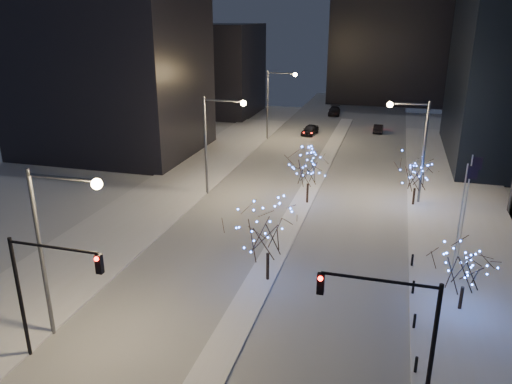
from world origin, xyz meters
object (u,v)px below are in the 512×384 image
(street_lamp_w_mid, at_px, (215,133))
(traffic_signal_west, at_px, (42,282))
(street_lamp_w_far, at_px, (275,96))
(street_lamp_east, at_px, (415,138))
(street_lamp_w_near, at_px, (54,233))
(holiday_tree_median_near, at_px, (268,229))
(traffic_signal_east, at_px, (398,325))
(car_far, at_px, (334,111))
(holiday_tree_plaza_near, at_px, (466,268))
(car_mid, at_px, (378,128))
(holiday_tree_plaza_far, at_px, (416,174))
(holiday_tree_median_far, at_px, (308,169))
(car_near, at_px, (310,130))

(street_lamp_w_mid, relative_size, traffic_signal_west, 1.43)
(street_lamp_w_far, height_order, street_lamp_east, same)
(street_lamp_w_near, relative_size, holiday_tree_median_near, 1.70)
(traffic_signal_east, relative_size, car_far, 1.37)
(street_lamp_w_near, xyz_separation_m, holiday_tree_plaza_near, (21.94, 8.91, -3.52))
(street_lamp_w_mid, distance_m, car_mid, 37.52)
(street_lamp_w_far, distance_m, holiday_tree_plaza_far, 30.22)
(traffic_signal_west, height_order, car_far, traffic_signal_west)
(holiday_tree_plaza_far, bearing_deg, holiday_tree_median_far, -167.42)
(traffic_signal_east, height_order, car_far, traffic_signal_east)
(car_near, bearing_deg, street_lamp_east, -52.98)
(traffic_signal_west, relative_size, car_mid, 1.78)
(street_lamp_east, bearing_deg, street_lamp_w_mid, -171.04)
(traffic_signal_west, xyz_separation_m, holiday_tree_plaza_near, (21.44, 10.91, -1.78))
(holiday_tree_median_far, bearing_deg, street_lamp_w_near, -110.79)
(traffic_signal_west, distance_m, holiday_tree_median_far, 28.34)
(holiday_tree_plaza_near, bearing_deg, car_near, 110.81)
(street_lamp_w_mid, xyz_separation_m, holiday_tree_median_far, (9.44, -0.14, -2.95))
(holiday_tree_median_far, distance_m, holiday_tree_plaza_far, 10.25)
(street_lamp_w_near, height_order, holiday_tree_plaza_far, street_lamp_w_near)
(street_lamp_w_mid, height_order, holiday_tree_median_far, street_lamp_w_mid)
(traffic_signal_east, relative_size, holiday_tree_plaza_far, 1.44)
(car_near, bearing_deg, car_mid, 31.96)
(traffic_signal_east, xyz_separation_m, car_mid, (-3.20, 60.04, -4.11))
(street_lamp_w_near, height_order, traffic_signal_east, street_lamp_w_near)
(holiday_tree_median_far, bearing_deg, street_lamp_w_mid, 179.15)
(holiday_tree_plaza_far, bearing_deg, street_lamp_w_mid, -173.86)
(street_lamp_east, xyz_separation_m, holiday_tree_plaza_far, (0.42, -0.91, -3.20))
(street_lamp_w_far, bearing_deg, traffic_signal_east, -70.68)
(street_lamp_w_near, xyz_separation_m, traffic_signal_east, (17.88, -1.00, -1.74))
(street_lamp_east, bearing_deg, traffic_signal_east, -92.26)
(car_far, xyz_separation_m, holiday_tree_median_near, (3.26, -62.51, 3.17))
(car_near, bearing_deg, street_lamp_w_mid, -90.20)
(street_lamp_w_mid, height_order, traffic_signal_east, street_lamp_w_mid)
(holiday_tree_plaza_far, bearing_deg, car_far, 106.55)
(holiday_tree_plaza_near, bearing_deg, street_lamp_east, 98.70)
(traffic_signal_east, bearing_deg, traffic_signal_west, -176.71)
(street_lamp_w_mid, distance_m, traffic_signal_west, 27.06)
(car_mid, bearing_deg, holiday_tree_median_far, 82.58)
(street_lamp_w_mid, relative_size, car_mid, 2.54)
(street_lamp_w_far, distance_m, holiday_tree_plaza_near, 46.71)
(holiday_tree_median_near, distance_m, holiday_tree_plaza_far, 20.48)
(street_lamp_w_near, height_order, car_far, street_lamp_w_near)
(holiday_tree_median_near, bearing_deg, car_mid, 83.99)
(street_lamp_w_far, relative_size, traffic_signal_west, 1.43)
(holiday_tree_median_near, bearing_deg, holiday_tree_plaza_far, 60.76)
(car_mid, bearing_deg, street_lamp_w_mid, 67.97)
(street_lamp_w_mid, distance_m, traffic_signal_east, 31.60)
(holiday_tree_median_far, bearing_deg, car_far, 93.98)
(street_lamp_w_mid, height_order, holiday_tree_plaza_far, street_lamp_w_mid)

